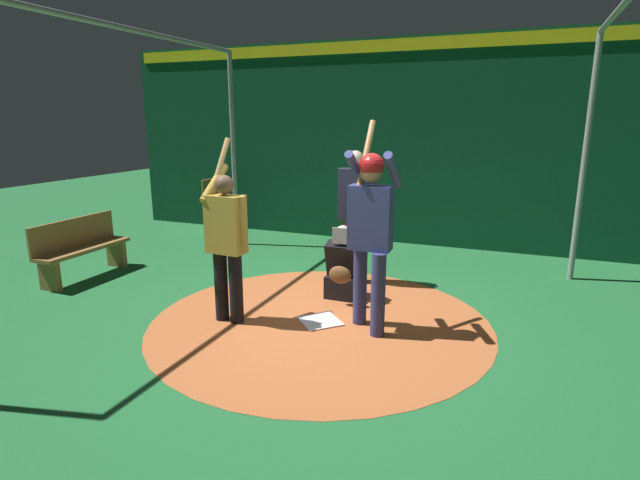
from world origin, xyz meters
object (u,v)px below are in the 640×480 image
(home_plate, at_px, (320,321))
(catcher, at_px, (343,270))
(bench, at_px, (81,248))
(batter, at_px, (370,224))
(visitor, at_px, (226,238))
(bat_rack, at_px, (219,204))
(umpire, at_px, (355,209))

(home_plate, xyz_separation_m, catcher, (-0.84, -0.02, 0.36))
(bench, bearing_deg, batter, 87.04)
(visitor, relative_size, bat_rack, 1.91)
(home_plate, distance_m, batter, 1.28)
(catcher, bearing_deg, visitor, -38.78)
(umpire, distance_m, bench, 3.92)
(bat_rack, bearing_deg, visitor, 33.99)
(bench, bearing_deg, home_plate, 86.15)
(home_plate, bearing_deg, catcher, -178.47)
(visitor, relative_size, bench, 1.41)
(home_plate, relative_size, batter, 0.19)
(catcher, height_order, bench, catcher)
(catcher, xyz_separation_m, bench, (0.59, -3.74, 0.06))
(batter, distance_m, umpire, 1.61)
(catcher, bearing_deg, batter, 35.22)
(catcher, distance_m, bat_rack, 4.76)
(umpire, xyz_separation_m, bench, (1.24, -3.67, -0.59))
(bench, bearing_deg, catcher, 98.93)
(home_plate, height_order, umpire, umpire)
(home_plate, relative_size, visitor, 0.21)
(home_plate, xyz_separation_m, batter, (-0.03, 0.55, 1.15))
(catcher, distance_m, umpire, 0.93)
(umpire, bearing_deg, bench, -71.26)
(home_plate, bearing_deg, bat_rack, -135.37)
(bat_rack, relative_size, bench, 0.74)
(home_plate, bearing_deg, bench, -93.85)
(catcher, relative_size, visitor, 0.47)
(batter, relative_size, visitor, 1.09)
(umpire, height_order, bat_rack, umpire)
(catcher, xyz_separation_m, visitor, (1.17, -0.94, 0.59))
(home_plate, bearing_deg, umpire, -176.38)
(visitor, distance_m, bat_rack, 5.01)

